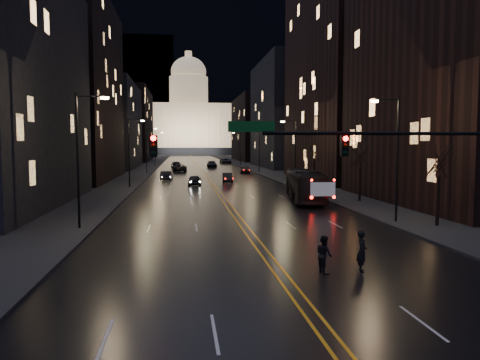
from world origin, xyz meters
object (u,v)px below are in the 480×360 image
object	(u,v)px
bus	(305,186)
pedestrian_b	(324,254)
oncoming_car_b	(166,176)
pedestrian_a	(362,251)
oncoming_car_a	(195,180)
traffic_signal	(392,156)
receding_car_a	(228,178)

from	to	relation	value
bus	pedestrian_b	world-z (taller)	bus
oncoming_car_b	pedestrian_a	size ratio (longest dim) A/B	2.46
bus	oncoming_car_b	xyz separation A→B (m)	(-14.52, 28.86, -0.82)
oncoming_car_a	oncoming_car_b	size ratio (longest dim) A/B	0.97
traffic_signal	oncoming_car_b	world-z (taller)	traffic_signal
oncoming_car_a	pedestrian_a	size ratio (longest dim) A/B	2.39
bus	pedestrian_b	bearing A→B (deg)	-95.94
traffic_signal	oncoming_car_b	bearing A→B (deg)	103.51
pedestrian_a	pedestrian_b	world-z (taller)	pedestrian_a
traffic_signal	bus	distance (m)	23.77
traffic_signal	receding_car_a	size ratio (longest dim) A/B	3.91
receding_car_a	pedestrian_b	xyz separation A→B (m)	(-0.55, -49.32, 0.11)
bus	pedestrian_b	size ratio (longest dim) A/B	6.72
pedestrian_b	oncoming_car_b	bearing A→B (deg)	-0.93
bus	oncoming_car_b	size ratio (longest dim) A/B	2.46
oncoming_car_a	pedestrian_b	size ratio (longest dim) A/B	2.65
receding_car_a	oncoming_car_b	bearing A→B (deg)	156.01
oncoming_car_b	receding_car_a	world-z (taller)	oncoming_car_b
receding_car_a	oncoming_car_a	bearing A→B (deg)	-132.86
pedestrian_b	oncoming_car_a	bearing A→B (deg)	-4.26
traffic_signal	pedestrian_a	world-z (taller)	traffic_signal
bus	receding_car_a	size ratio (longest dim) A/B	2.56
traffic_signal	bus	size ratio (longest dim) A/B	1.53
receding_car_a	bus	bearing A→B (deg)	-72.90
traffic_signal	pedestrian_a	xyz separation A→B (m)	(-2.23, -2.00, -4.17)
pedestrian_b	receding_car_a	bearing A→B (deg)	-10.58
traffic_signal	oncoming_car_a	bearing A→B (deg)	101.13
oncoming_car_a	oncoming_car_b	bearing A→B (deg)	-62.48
traffic_signal	oncoming_car_a	size ratio (longest dim) A/B	3.87
receding_car_a	pedestrian_a	distance (m)	49.34
pedestrian_b	traffic_signal	bearing A→B (deg)	-73.19
traffic_signal	receding_car_a	xyz separation A→B (m)	(-3.41, 47.33, -4.38)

